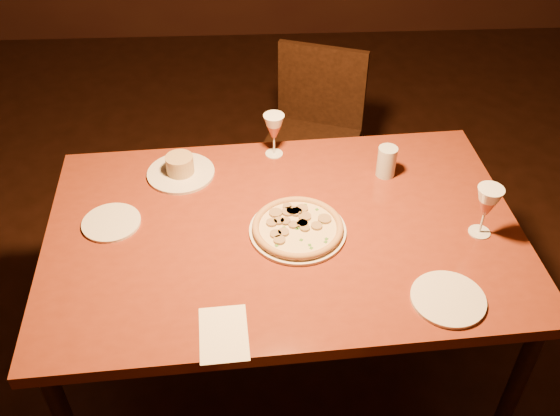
{
  "coord_description": "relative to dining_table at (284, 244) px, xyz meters",
  "views": [
    {
      "loc": [
        -0.01,
        -1.21,
        2.19
      ],
      "look_at": [
        0.07,
        0.33,
        0.87
      ],
      "focal_mm": 40.0,
      "sensor_mm": 36.0,
      "label": 1
    }
  ],
  "objects": [
    {
      "name": "menu_card",
      "position": [
        -0.19,
        -0.42,
        0.07
      ],
      "size": [
        0.14,
        0.2,
        0.0
      ],
      "primitive_type": "cube",
      "rotation": [
        0.0,
        0.0,
        0.07
      ],
      "color": "white",
      "rests_on": "dining_table"
    },
    {
      "name": "ramekin_saucer",
      "position": [
        -0.35,
        0.31,
        0.1
      ],
      "size": [
        0.24,
        0.24,
        0.08
      ],
      "color": "silver",
      "rests_on": "dining_table"
    },
    {
      "name": "pizza_plate",
      "position": [
        0.04,
        -0.02,
        0.09
      ],
      "size": [
        0.31,
        0.31,
        0.03
      ],
      "color": "silver",
      "rests_on": "dining_table"
    },
    {
      "name": "side_plate_near",
      "position": [
        0.45,
        -0.33,
        0.08
      ],
      "size": [
        0.22,
        0.22,
        0.01
      ],
      "primitive_type": "cylinder",
      "color": "silver",
      "rests_on": "dining_table"
    },
    {
      "name": "dining_table",
      "position": [
        0.0,
        0.0,
        0.0
      ],
      "size": [
        1.59,
        1.08,
        0.82
      ],
      "rotation": [
        0.0,
        0.0,
        0.06
      ],
      "color": "maroon",
      "rests_on": "floor"
    },
    {
      "name": "wine_glass_far",
      "position": [
        -0.01,
        0.41,
        0.16
      ],
      "size": [
        0.08,
        0.08,
        0.17
      ],
      "primitive_type": null,
      "color": "#BB5F4E",
      "rests_on": "dining_table"
    },
    {
      "name": "chair_far",
      "position": [
        0.2,
        1.04,
        -0.25
      ],
      "size": [
        0.55,
        0.55,
        0.89
      ],
      "rotation": [
        0.0,
        0.0,
        -0.35
      ],
      "color": "black",
      "rests_on": "floor"
    },
    {
      "name": "water_tumbler",
      "position": [
        0.38,
        0.27,
        0.13
      ],
      "size": [
        0.07,
        0.07,
        0.11
      ],
      "primitive_type": "cylinder",
      "color": "silver",
      "rests_on": "dining_table"
    },
    {
      "name": "side_plate_left",
      "position": [
        -0.56,
        0.05,
        0.08
      ],
      "size": [
        0.19,
        0.19,
        0.01
      ],
      "primitive_type": "cylinder",
      "color": "silver",
      "rests_on": "dining_table"
    },
    {
      "name": "wine_glass_right",
      "position": [
        0.63,
        -0.05,
        0.16
      ],
      "size": [
        0.08,
        0.08,
        0.18
      ],
      "primitive_type": null,
      "color": "#BB5F4E",
      "rests_on": "dining_table"
    }
  ]
}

